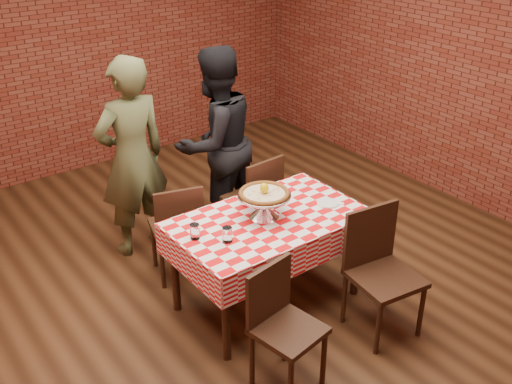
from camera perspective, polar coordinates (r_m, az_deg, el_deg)
ground at (r=4.96m, az=-1.70°, el=-9.13°), size 6.00×6.00×0.00m
back_wall at (r=6.84m, az=-16.92°, el=13.59°), size 5.50×0.00×5.50m
table at (r=4.60m, az=1.12°, el=-6.61°), size 1.41×0.85×0.75m
tablecloth at (r=4.46m, az=1.15°, el=-3.82°), size 1.44×0.89×0.24m
pizza_stand at (r=4.38m, az=0.78°, el=-1.29°), size 0.53×0.53×0.18m
pizza at (r=4.33m, az=0.79°, el=-0.19°), size 0.49×0.49×0.03m
lemon at (r=4.31m, az=0.79°, el=0.36°), size 0.08×0.08×0.08m
water_glass_left at (r=4.10m, az=-2.75°, el=-4.07°), size 0.07×0.07×0.11m
water_glass_right at (r=4.15m, az=-5.86°, el=-3.76°), size 0.07×0.07×0.11m
side_plate at (r=4.62m, az=6.84°, el=-1.06°), size 0.16×0.16×0.01m
sweetener_packet_a at (r=4.60m, az=7.69°, el=-1.27°), size 0.06×0.05×0.00m
sweetener_packet_b at (r=4.63m, az=8.07°, el=-1.11°), size 0.06×0.06×0.00m
condiment_caddy at (r=4.56m, az=-0.90°, el=-0.43°), size 0.10×0.09×0.12m
chair_near_left at (r=3.86m, az=3.13°, el=-13.28°), size 0.45×0.45×0.87m
chair_near_right at (r=4.38m, az=12.25°, el=-7.87°), size 0.51×0.51×0.93m
chair_far_left at (r=4.94m, az=-7.64°, el=-3.46°), size 0.48×0.48×0.87m
chair_far_right at (r=5.31m, az=-0.43°, el=-0.77°), size 0.43×0.43×0.88m
diner_olive at (r=5.15m, az=-11.73°, el=3.16°), size 0.66×0.45×1.77m
diner_black at (r=5.41m, az=-3.86°, el=4.72°), size 0.92×0.76×1.74m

